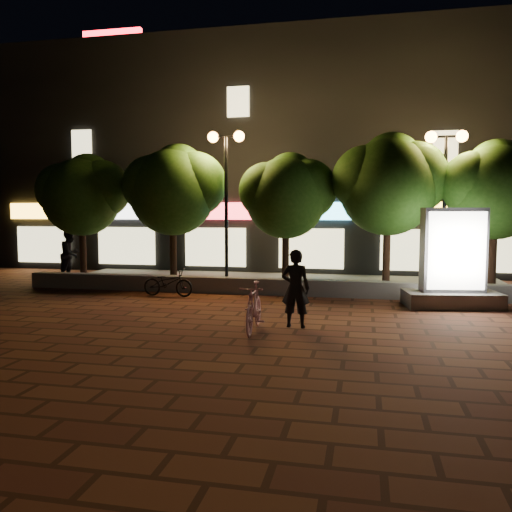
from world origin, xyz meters
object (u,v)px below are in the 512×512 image
(tree_left, at_px, (174,187))
(tree_far_right, at_px, (497,186))
(ad_kiosk, at_px, (453,267))
(pedestrian, at_px, (70,254))
(street_lamp_right, at_px, (445,169))
(tree_mid, at_px, (288,193))
(tree_right, at_px, (390,181))
(scooter_parked, at_px, (168,283))
(tree_far_left, at_px, (84,192))
(street_lamp_left, at_px, (226,168))
(rider, at_px, (295,288))
(scooter_pink, at_px, (254,307))

(tree_left, relative_size, tree_far_right, 1.03)
(ad_kiosk, bearing_deg, pedestrian, 169.43)
(street_lamp_right, bearing_deg, tree_mid, 176.96)
(tree_right, relative_size, pedestrian, 2.67)
(tree_mid, height_order, ad_kiosk, tree_mid)
(tree_left, relative_size, scooter_parked, 3.04)
(tree_far_left, relative_size, street_lamp_right, 0.93)
(tree_right, xyz_separation_m, street_lamp_left, (-5.36, -0.26, 0.46))
(scooter_parked, distance_m, pedestrian, 5.34)
(street_lamp_left, relative_size, ad_kiosk, 1.92)
(tree_mid, relative_size, rider, 2.55)
(tree_right, distance_m, pedestrian, 11.64)
(ad_kiosk, bearing_deg, street_lamp_right, 88.70)
(tree_left, xyz_separation_m, rider, (5.05, -5.85, -2.56))
(scooter_pink, bearing_deg, street_lamp_left, 107.59)
(tree_left, bearing_deg, street_lamp_right, -1.68)
(tree_mid, bearing_deg, rider, -79.76)
(tree_left, bearing_deg, ad_kiosk, -15.69)
(tree_right, bearing_deg, street_lamp_right, -9.10)
(ad_kiosk, bearing_deg, tree_far_left, 168.61)
(street_lamp_left, distance_m, scooter_pink, 7.48)
(tree_mid, distance_m, scooter_pink, 7.00)
(tree_left, bearing_deg, tree_far_left, -180.00)
(tree_left, xyz_separation_m, ad_kiosk, (8.89, -2.50, -2.36))
(tree_far_left, height_order, street_lamp_right, street_lamp_right)
(tree_left, distance_m, scooter_parked, 3.96)
(tree_far_left, bearing_deg, street_lamp_left, -2.76)
(tree_far_left, bearing_deg, scooter_parked, -30.45)
(tree_far_left, height_order, ad_kiosk, tree_far_left)
(street_lamp_right, distance_m, pedestrian, 13.31)
(tree_right, height_order, tree_far_right, tree_right)
(scooter_pink, bearing_deg, tree_right, 61.94)
(tree_far_left, xyz_separation_m, tree_mid, (7.50, -0.00, -0.08))
(scooter_pink, xyz_separation_m, scooter_parked, (-3.54, 4.00, -0.11))
(tree_mid, bearing_deg, tree_left, 180.00)
(tree_right, xyz_separation_m, street_lamp_right, (1.64, -0.26, 0.33))
(tree_mid, distance_m, pedestrian, 8.34)
(tree_left, distance_m, tree_far_right, 10.50)
(tree_far_left, relative_size, tree_mid, 1.03)
(tree_far_right, relative_size, scooter_parked, 2.96)
(street_lamp_left, bearing_deg, scooter_parked, -119.75)
(tree_far_left, xyz_separation_m, tree_far_right, (14.00, 0.00, 0.08))
(ad_kiosk, bearing_deg, tree_left, 164.31)
(street_lamp_right, distance_m, scooter_parked, 9.22)
(scooter_parked, bearing_deg, tree_far_left, 62.82)
(tree_far_left, relative_size, ad_kiosk, 1.72)
(tree_right, relative_size, tree_far_right, 1.06)
(tree_far_left, xyz_separation_m, tree_left, (3.50, 0.00, 0.15))
(tree_far_left, distance_m, tree_left, 3.51)
(tree_left, distance_m, tree_right, 7.30)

